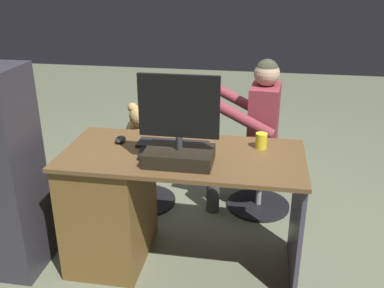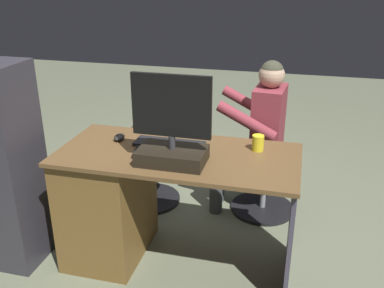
{
  "view_description": "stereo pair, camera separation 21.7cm",
  "coord_description": "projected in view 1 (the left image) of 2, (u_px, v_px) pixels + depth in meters",
  "views": [
    {
      "loc": [
        -0.43,
        2.6,
        1.76
      ],
      "look_at": [
        0.0,
        0.04,
        0.67
      ],
      "focal_mm": 40.35,
      "sensor_mm": 36.0,
      "label": 1
    },
    {
      "loc": [
        -0.64,
        2.56,
        1.76
      ],
      "look_at": [
        0.0,
        0.04,
        0.67
      ],
      "focal_mm": 40.35,
      "sensor_mm": 36.0,
      "label": 2
    }
  ],
  "objects": [
    {
      "name": "monitor",
      "position": [
        179.0,
        139.0,
        2.3
      ],
      "size": [
        0.43,
        0.24,
        0.49
      ],
      "color": "black",
      "rests_on": "desk"
    },
    {
      "name": "tv_remote",
      "position": [
        143.0,
        154.0,
        2.44
      ],
      "size": [
        0.07,
        0.16,
        0.02
      ],
      "primitive_type": "cube",
      "rotation": [
        0.0,
        0.0,
        0.16
      ],
      "color": "black",
      "rests_on": "desk"
    },
    {
      "name": "ground_plane",
      "position": [
        193.0,
        228.0,
        3.11
      ],
      "size": [
        10.0,
        10.0,
        0.0
      ],
      "primitive_type": "plane",
      "color": "#686F56"
    },
    {
      "name": "person",
      "position": [
        252.0,
        126.0,
        3.13
      ],
      "size": [
        0.52,
        0.51,
        1.16
      ],
      "color": "maroon",
      "rests_on": "ground_plane"
    },
    {
      "name": "desk",
      "position": [
        125.0,
        202.0,
        2.66
      ],
      "size": [
        1.39,
        0.65,
        0.76
      ],
      "color": "brown",
      "rests_on": "ground_plane"
    },
    {
      "name": "computer_mouse",
      "position": [
        121.0,
        139.0,
        2.62
      ],
      "size": [
        0.06,
        0.1,
        0.04
      ],
      "primitive_type": "ellipsoid",
      "color": "#242522",
      "rests_on": "desk"
    },
    {
      "name": "keyboard",
      "position": [
        173.0,
        144.0,
        2.57
      ],
      "size": [
        0.42,
        0.14,
        0.02
      ],
      "primitive_type": "cube",
      "color": "black",
      "rests_on": "desk"
    },
    {
      "name": "office_chair_teddy",
      "position": [
        143.0,
        174.0,
        3.36
      ],
      "size": [
        0.49,
        0.49,
        0.44
      ],
      "color": "black",
      "rests_on": "ground_plane"
    },
    {
      "name": "teddy_bear",
      "position": [
        142.0,
        130.0,
        3.23
      ],
      "size": [
        0.27,
        0.27,
        0.39
      ],
      "color": "tan",
      "rests_on": "office_chair_teddy"
    },
    {
      "name": "visitor_chair",
      "position": [
        260.0,
        179.0,
        3.29
      ],
      "size": [
        0.49,
        0.49,
        0.44
      ],
      "color": "black",
      "rests_on": "ground_plane"
    },
    {
      "name": "cup",
      "position": [
        261.0,
        141.0,
        2.52
      ],
      "size": [
        0.07,
        0.07,
        0.09
      ],
      "primitive_type": "cylinder",
      "color": "yellow",
      "rests_on": "desk"
    }
  ]
}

